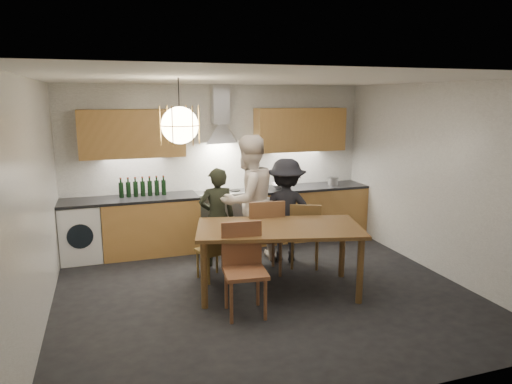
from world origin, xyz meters
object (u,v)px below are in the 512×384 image
object	(u,v)px
dining_table	(279,234)
chair_front	(243,262)
person_left	(217,217)
chair_back_left	(216,247)
person_right	(286,211)
stock_pot	(333,181)
mixing_bowl	(281,186)
wine_bottles	(143,187)
person_mid	(248,201)

from	to	relation	value
dining_table	chair_front	xyz separation A→B (m)	(-0.57, -0.37, -0.16)
chair_front	person_left	bearing A→B (deg)	93.43
chair_back_left	person_right	distance (m)	1.27
chair_back_left	person_left	xyz separation A→B (m)	(0.16, 0.57, 0.24)
dining_table	person_left	size ratio (longest dim) A/B	1.53
dining_table	person_left	distance (m)	1.25
stock_pot	dining_table	bearing A→B (deg)	-132.03
stock_pot	person_left	bearing A→B (deg)	-160.41
person_right	mixing_bowl	world-z (taller)	person_right
chair_back_left	stock_pot	xyz separation A→B (m)	(2.43, 1.37, 0.49)
dining_table	wine_bottles	size ratio (longest dim) A/B	3.07
dining_table	mixing_bowl	size ratio (longest dim) A/B	6.68
person_left	stock_pot	xyz separation A→B (m)	(2.26, 0.81, 0.25)
dining_table	wine_bottles	world-z (taller)	wine_bottles
dining_table	person_right	xyz separation A→B (m)	(0.49, 1.00, 0.02)
person_mid	stock_pot	distance (m)	2.02
person_left	chair_front	bearing A→B (deg)	88.75
dining_table	person_right	size ratio (longest dim) A/B	1.42
chair_front	stock_pot	size ratio (longest dim) A/B	5.72
chair_back_left	person_mid	xyz separation A→B (m)	(0.61, 0.50, 0.47)
person_right	mixing_bowl	size ratio (longest dim) A/B	4.69
person_left	person_mid	size ratio (longest dim) A/B	0.76
chair_back_left	person_left	world-z (taller)	person_left
chair_front	mixing_bowl	world-z (taller)	chair_front
person_mid	chair_front	bearing A→B (deg)	47.99
dining_table	chair_back_left	size ratio (longest dim) A/B	2.66
chair_back_left	stock_pot	bearing A→B (deg)	-167.60
person_right	stock_pot	bearing A→B (deg)	-120.22
dining_table	chair_back_left	xyz separation A→B (m)	(-0.67, 0.58, -0.28)
person_left	stock_pot	size ratio (longest dim) A/B	8.00
person_mid	mixing_bowl	world-z (taller)	person_mid
person_right	wine_bottles	world-z (taller)	person_right
person_mid	person_right	bearing A→B (deg)	149.87
person_left	person_mid	xyz separation A→B (m)	(0.45, -0.07, 0.23)
mixing_bowl	stock_pot	bearing A→B (deg)	-0.63
dining_table	person_right	bearing A→B (deg)	77.99
dining_table	wine_bottles	bearing A→B (deg)	139.48
person_left	person_mid	world-z (taller)	person_mid
wine_bottles	person_right	bearing A→B (deg)	-28.59
chair_back_left	mixing_bowl	distance (m)	2.07
mixing_bowl	stock_pot	world-z (taller)	stock_pot
person_left	person_right	bearing A→B (deg)	173.09
person_mid	wine_bottles	bearing A→B (deg)	-57.74
person_right	chair_back_left	bearing A→B (deg)	42.89
chair_back_left	dining_table	bearing A→B (deg)	122.20
dining_table	person_left	xyz separation A→B (m)	(-0.51, 1.14, -0.03)
person_mid	stock_pot	bearing A→B (deg)	-176.73
wine_bottles	stock_pot	bearing A→B (deg)	-2.01
chair_front	person_left	world-z (taller)	person_left
person_mid	mixing_bowl	bearing A→B (deg)	-156.37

